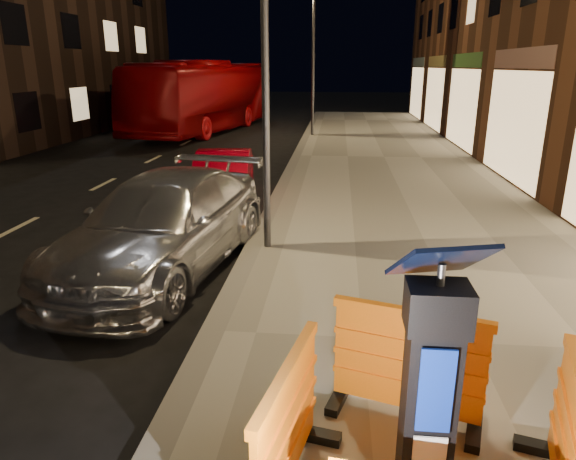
# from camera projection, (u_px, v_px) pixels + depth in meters

# --- Properties ---
(ground_plane) EXTENTS (120.00, 120.00, 0.00)m
(ground_plane) POSITION_uv_depth(u_px,v_px,m) (213.00, 342.00, 6.09)
(ground_plane) COLOR black
(ground_plane) RESTS_ON ground
(sidewalk) EXTENTS (6.00, 60.00, 0.15)m
(sidewalk) POSITION_uv_depth(u_px,v_px,m) (473.00, 349.00, 5.80)
(sidewalk) COLOR #99978B
(sidewalk) RESTS_ON ground
(kerb) EXTENTS (0.30, 60.00, 0.15)m
(kerb) POSITION_uv_depth(u_px,v_px,m) (213.00, 336.00, 6.07)
(kerb) COLOR slate
(kerb) RESTS_ON ground
(parking_kiosk) EXTENTS (0.72, 0.72, 1.88)m
(parking_kiosk) POSITION_uv_depth(u_px,v_px,m) (430.00, 389.00, 3.39)
(parking_kiosk) COLOR black
(parking_kiosk) RESTS_ON sidewalk
(barrier_back) EXTENTS (1.45, 0.92, 1.05)m
(barrier_back) POSITION_uv_depth(u_px,v_px,m) (408.00, 364.00, 4.42)
(barrier_back) COLOR orange
(barrier_back) RESTS_ON sidewalk
(barrier_kerbside) EXTENTS (0.82, 1.43, 1.05)m
(barrier_kerbside) POSITION_uv_depth(u_px,v_px,m) (287.00, 432.00, 3.61)
(barrier_kerbside) COLOR orange
(barrier_kerbside) RESTS_ON sidewalk
(barrier_bldgside) EXTENTS (0.90, 1.45, 1.05)m
(barrier_bldgside) POSITION_uv_depth(u_px,v_px,m) (569.00, 450.00, 3.43)
(barrier_bldgside) COLOR orange
(barrier_bldgside) RESTS_ON sidewalk
(car_silver) EXTENTS (2.84, 5.34, 1.47)m
(car_silver) POSITION_uv_depth(u_px,v_px,m) (167.00, 267.00, 8.34)
(car_silver) COLOR silver
(car_silver) RESTS_ON ground
(car_red) EXTENTS (1.68, 3.76, 1.20)m
(car_red) POSITION_uv_depth(u_px,v_px,m) (224.00, 202.00, 12.30)
(car_red) COLOR #A30316
(car_red) RESTS_ON ground
(bus_doubledecker) EXTENTS (4.74, 12.33, 3.35)m
(bus_doubledecker) POSITION_uv_depth(u_px,v_px,m) (208.00, 131.00, 25.57)
(bus_doubledecker) COLOR #9A050B
(bus_doubledecker) RESTS_ON ground
(street_lamp_mid) EXTENTS (0.12, 0.12, 6.00)m
(street_lamp_mid) POSITION_uv_depth(u_px,v_px,m) (265.00, 64.00, 7.95)
(street_lamp_mid) COLOR #3F3F44
(street_lamp_mid) RESTS_ON sidewalk
(street_lamp_far) EXTENTS (0.12, 0.12, 6.00)m
(street_lamp_far) POSITION_uv_depth(u_px,v_px,m) (313.00, 65.00, 22.16)
(street_lamp_far) COLOR #3F3F44
(street_lamp_far) RESTS_ON sidewalk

